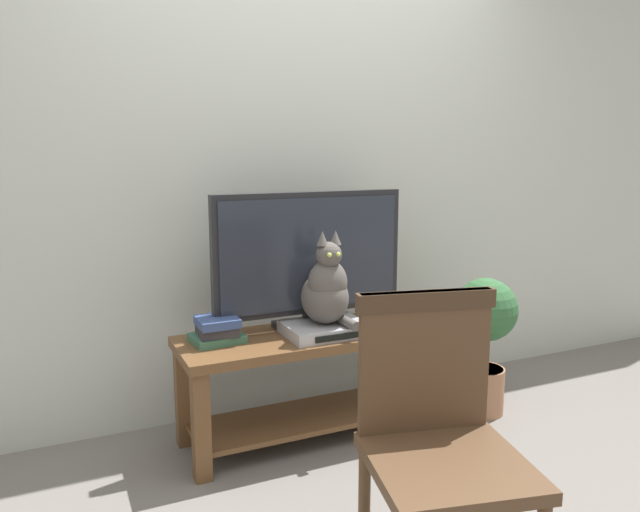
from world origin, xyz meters
name	(u,v)px	position (x,y,z in m)	size (l,w,h in m)	color
ground_plane	(371,480)	(0.00, 0.00, 0.00)	(12.00, 12.00, 0.00)	slate
back_wall	(285,142)	(0.00, 0.95, 1.40)	(7.00, 0.12, 2.80)	#B7BCB2
tv_stand	(316,366)	(-0.04, 0.47, 0.35)	(1.29, 0.44, 0.52)	brown
tv	(310,258)	(-0.04, 0.54, 0.86)	(0.94, 0.20, 0.65)	black
media_box	(325,329)	(-0.02, 0.42, 0.55)	(0.37, 0.28, 0.06)	#ADADB2
cat	(326,290)	(-0.02, 0.41, 0.74)	(0.22, 0.31, 0.44)	#514C47
wooden_chair	(437,424)	(-0.11, -0.60, 0.53)	(0.55, 0.55, 0.93)	#513823
book_stack	(217,330)	(-0.50, 0.52, 0.57)	(0.24, 0.20, 0.12)	#38664C
potted_plant	(485,332)	(0.86, 0.35, 0.44)	(0.33, 0.33, 0.72)	#9E6B4C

